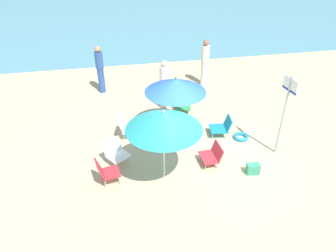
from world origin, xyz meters
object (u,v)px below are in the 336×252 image
object	(u,v)px
umbrella_blue	(176,85)
beach_chair_a	(127,127)
beach_chair_c	(212,154)
beach_chair_d	(116,152)
person_b	(205,63)
warning_sign	(286,106)
person_a	(100,69)
beach_bag	(253,169)
beach_chair_f	(183,103)
beach_chair_e	(222,126)
umbrella_teal	(164,121)
swim_ring	(241,137)
beach_chair_b	(105,171)
person_c	(165,85)

from	to	relation	value
umbrella_blue	beach_chair_a	size ratio (longest dim) A/B	2.87
beach_chair_c	beach_chair_d	distance (m)	2.48
person_b	warning_sign	bearing A→B (deg)	17.86
person_a	beach_bag	distance (m)	6.42
beach_chair_f	person_b	xyz separation A→B (m)	(1.28, 1.88, 0.58)
beach_chair_a	warning_sign	distance (m)	4.30
beach_chair_e	beach_chair_d	bearing A→B (deg)	19.29
umbrella_teal	swim_ring	size ratio (longest dim) A/B	4.25
beach_chair_d	beach_chair_f	world-z (taller)	beach_chair_d
beach_chair_b	beach_chair_e	world-z (taller)	beach_chair_b
beach_chair_f	beach_bag	world-z (taller)	beach_chair_f
person_c	warning_sign	world-z (taller)	warning_sign
umbrella_blue	person_b	world-z (taller)	umbrella_blue
beach_bag	umbrella_blue	bearing A→B (deg)	126.49
beach_chair_b	person_c	distance (m)	3.95
beach_chair_a	warning_sign	size ratio (longest dim) A/B	0.29
umbrella_blue	beach_bag	world-z (taller)	umbrella_blue
swim_ring	beach_chair_f	bearing A→B (deg)	125.17
beach_chair_f	beach_chair_d	bearing A→B (deg)	-31.99
beach_chair_c	swim_ring	bearing A→B (deg)	-144.08
person_a	person_b	distance (m)	3.84
umbrella_blue	warning_sign	xyz separation A→B (m)	(2.49, -1.38, -0.13)
beach_chair_c	beach_chair_b	bearing A→B (deg)	2.36
beach_chair_c	person_b	world-z (taller)	person_b
beach_chair_d	person_b	size ratio (longest dim) A/B	0.43
beach_chair_b	beach_chair_d	size ratio (longest dim) A/B	0.88
umbrella_blue	beach_bag	xyz separation A→B (m)	(1.53, -2.06, -1.44)
beach_chair_a	umbrella_blue	bearing A→B (deg)	8.53
beach_chair_a	beach_chair_d	size ratio (longest dim) A/B	0.86
beach_chair_a	person_a	bearing A→B (deg)	115.97
person_b	beach_bag	world-z (taller)	person_b
umbrella_teal	warning_sign	world-z (taller)	warning_sign
umbrella_blue	beach_chair_c	world-z (taller)	umbrella_blue
umbrella_teal	person_a	bearing A→B (deg)	105.45
beach_chair_e	beach_chair_f	world-z (taller)	beach_chair_f
beach_chair_a	person_c	bearing A→B (deg)	61.57
beach_chair_c	swim_ring	xyz separation A→B (m)	(1.17, 0.92, -0.23)
beach_chair_d	person_c	xyz separation A→B (m)	(1.76, 2.58, 0.53)
umbrella_blue	beach_chair_b	bearing A→B (deg)	-139.83
person_a	umbrella_blue	bearing A→B (deg)	48.49
beach_chair_e	person_c	distance (m)	2.43
beach_chair_c	person_a	world-z (taller)	person_a
beach_chair_f	swim_ring	bearing A→B (deg)	49.10
beach_chair_b	swim_ring	xyz separation A→B (m)	(3.86, 1.13, -0.30)
person_c	umbrella_blue	bearing A→B (deg)	-55.52
umbrella_blue	beach_bag	bearing A→B (deg)	-53.51
beach_chair_d	person_a	distance (m)	4.22
umbrella_teal	beach_chair_d	world-z (taller)	umbrella_teal
beach_chair_b	beach_chair_a	bearing A→B (deg)	59.63
warning_sign	swim_ring	world-z (taller)	warning_sign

